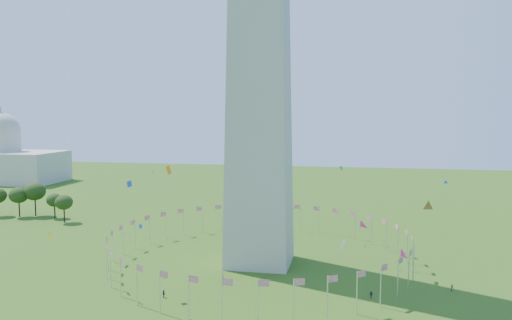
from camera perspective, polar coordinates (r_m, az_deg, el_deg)
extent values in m
cylinder|color=silver|center=(136.38, 17.47, -10.27)|extent=(0.24, 0.24, 9.00)
cylinder|color=silver|center=(142.98, 16.90, -9.53)|extent=(0.24, 0.24, 9.00)
cylinder|color=silver|center=(149.29, 15.94, -8.87)|extent=(0.24, 0.24, 9.00)
cylinder|color=silver|center=(155.18, 14.64, -8.29)|extent=(0.24, 0.24, 9.00)
cylinder|color=silver|center=(160.52, 13.07, -7.80)|extent=(0.24, 0.24, 9.00)
cylinder|color=silver|center=(165.20, 11.29, -7.38)|extent=(0.24, 0.24, 9.00)
cylinder|color=silver|center=(169.15, 9.33, -7.05)|extent=(0.24, 0.24, 9.00)
cylinder|color=silver|center=(172.30, 7.25, -6.79)|extent=(0.24, 0.24, 9.00)
cylinder|color=silver|center=(174.60, 5.06, -6.61)|extent=(0.24, 0.24, 9.00)
cylinder|color=silver|center=(176.02, 2.82, -6.49)|extent=(0.24, 0.24, 9.00)
cylinder|color=silver|center=(176.52, 0.55, -6.45)|extent=(0.24, 0.24, 9.00)
cylinder|color=silver|center=(176.11, -1.73, -6.48)|extent=(0.24, 0.24, 9.00)
cylinder|color=silver|center=(174.79, -3.98, -6.59)|extent=(0.24, 0.24, 9.00)
cylinder|color=silver|center=(172.58, -6.17, -6.76)|extent=(0.24, 0.24, 9.00)
cylinder|color=silver|center=(169.52, -8.27, -7.01)|extent=(0.24, 0.24, 9.00)
cylinder|color=silver|center=(165.65, -10.24, -7.33)|extent=(0.24, 0.24, 9.00)
cylinder|color=silver|center=(161.04, -12.05, -7.73)|extent=(0.24, 0.24, 9.00)
cylinder|color=silver|center=(155.76, -13.64, -8.21)|extent=(0.24, 0.24, 9.00)
cylinder|color=silver|center=(149.93, -14.97, -8.78)|extent=(0.24, 0.24, 9.00)
cylinder|color=silver|center=(143.65, -15.97, -9.43)|extent=(0.24, 0.24, 9.00)
cylinder|color=silver|center=(137.07, -16.58, -10.17)|extent=(0.24, 0.24, 9.00)
cylinder|color=silver|center=(130.37, -16.71, -10.98)|extent=(0.24, 0.24, 9.00)
cylinder|color=silver|center=(123.74, -16.29, -11.86)|extent=(0.24, 0.24, 9.00)
cylinder|color=silver|center=(117.41, -15.22, -12.78)|extent=(0.24, 0.24, 9.00)
cylinder|color=silver|center=(111.65, -13.44, -13.70)|extent=(0.24, 0.24, 9.00)
cylinder|color=silver|center=(106.72, -10.92, -14.56)|extent=(0.24, 0.24, 9.00)
cylinder|color=silver|center=(102.92, -7.70, -15.27)|extent=(0.24, 0.24, 9.00)
cylinder|color=silver|center=(100.48, -3.91, -15.76)|extent=(0.24, 0.24, 9.00)
cylinder|color=silver|center=(99.59, 0.20, -15.95)|extent=(0.24, 0.24, 9.00)
cylinder|color=silver|center=(100.32, 4.33, -15.80)|extent=(0.24, 0.24, 9.00)
cylinder|color=silver|center=(102.60, 8.17, -15.35)|extent=(0.24, 0.24, 9.00)
cylinder|color=silver|center=(106.27, 11.46, -14.66)|extent=(0.24, 0.24, 9.00)
cylinder|color=silver|center=(111.09, 14.06, -13.81)|extent=(0.24, 0.24, 9.00)
cylinder|color=silver|center=(116.78, 15.91, -12.90)|extent=(0.24, 0.24, 9.00)
cylinder|color=silver|center=(123.07, 17.05, -11.98)|extent=(0.24, 0.24, 9.00)
cylinder|color=silver|center=(129.68, 17.54, -11.09)|extent=(0.24, 0.24, 9.00)
imported|color=#1B2141|center=(115.89, -10.51, -14.81)|extent=(1.22, 1.21, 1.80)
imported|color=gray|center=(125.90, -3.84, -13.08)|extent=(0.75, 0.75, 1.76)
imported|color=#2F1849|center=(116.83, 13.01, -14.75)|extent=(0.94, 0.63, 1.55)
imported|color=#76685E|center=(125.98, 21.50, -13.45)|extent=(0.69, 0.86, 1.69)
plane|color=#CC2699|center=(113.30, 12.11, -7.27)|extent=(1.77, 2.61, 2.53)
plane|color=blue|center=(117.55, -14.27, -2.67)|extent=(0.38, 1.86, 1.84)
plane|color=blue|center=(160.62, -11.65, -1.30)|extent=(0.55, 1.51, 1.56)
plane|color=blue|center=(130.70, -13.06, -7.41)|extent=(0.97, 1.14, 1.23)
plane|color=orange|center=(105.24, -9.94, -1.13)|extent=(1.56, 1.43, 2.06)
plane|color=green|center=(138.30, 9.72, -0.90)|extent=(1.15, 0.84, 1.26)
plane|color=#CC2699|center=(116.68, 12.40, -9.56)|extent=(0.27, 1.48, 1.50)
plane|color=white|center=(102.21, 9.89, -9.48)|extent=(1.72, 1.28, 1.83)
plane|color=yellow|center=(160.21, -22.58, -7.92)|extent=(1.47, 1.79, 1.70)
plane|color=blue|center=(125.64, 20.87, -2.39)|extent=(0.99, 0.14, 0.99)
plane|color=#CC2699|center=(107.16, 19.08, -5.04)|extent=(2.00, 0.74, 2.04)
plane|color=#CC2699|center=(103.70, 16.47, -10.30)|extent=(1.42, 2.76, 2.66)
ellipsoid|color=#2E4D19|center=(217.50, -25.46, -4.39)|extent=(7.38, 7.38, 11.53)
ellipsoid|color=#2E4D19|center=(216.63, -23.93, -4.16)|extent=(8.38, 8.38, 13.09)
ellipsoid|color=#2E4D19|center=(209.67, -22.03, -4.90)|extent=(6.04, 6.04, 9.44)
ellipsoid|color=#2E4D19|center=(199.78, -21.08, -5.25)|extent=(6.52, 6.52, 10.18)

